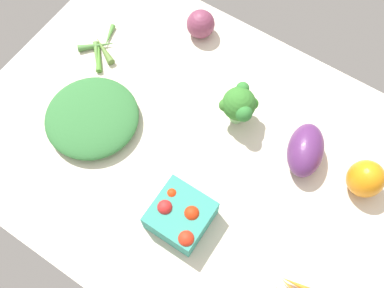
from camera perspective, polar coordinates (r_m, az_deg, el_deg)
tablecloth at (r=102.84cm, az=-0.00°, el=-0.69°), size 104.00×76.00×2.00cm
broccoli_head at (r=100.16cm, az=6.15°, el=5.07°), size 8.17×8.47×10.54cm
leafy_greens_clump at (r=105.33cm, az=-12.82°, el=3.39°), size 30.97×30.97×4.74cm
red_onion_near_basket at (r=116.34cm, az=1.13°, el=15.26°), size 7.27×7.27×7.27cm
okra_pile at (r=117.33cm, az=-11.76°, el=11.94°), size 10.83×14.05×1.97cm
berry_basket at (r=92.89cm, az=-1.48°, el=-9.27°), size 11.66×11.66×7.71cm
eggplant at (r=100.55cm, az=14.47°, el=-0.76°), size 11.42×14.69×7.91cm
bell_pepper_orange at (r=101.22cm, az=21.54°, el=-4.20°), size 8.50×8.50×9.15cm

